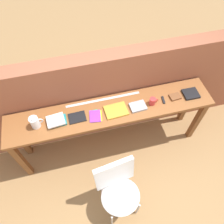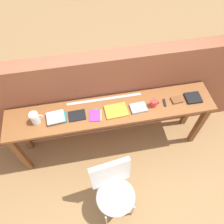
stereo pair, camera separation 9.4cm
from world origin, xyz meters
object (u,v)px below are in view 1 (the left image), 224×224
Objects in this scene: pitcher_white at (35,122)px; pamphlet_pile_colourful at (96,116)px; magazine_cycling at (77,117)px; book_repair_rightmost at (191,94)px; leather_journal_brown at (175,97)px; book_open_centre at (116,111)px; multitool_folded at (163,100)px; book_stack_leftmost at (57,121)px; mug at (153,101)px; chair_white_moulded at (118,189)px.

pitcher_white is 0.67m from pamphlet_pile_colourful.
magazine_cycling is 1.42m from book_repair_rightmost.
leather_journal_brown reaches higher than pamphlet_pile_colourful.
book_open_centre is 2.38× the size of multitool_folded.
pamphlet_pile_colourful is 0.25m from book_open_centre.
book_stack_leftmost is 1.14m from mug.
book_open_centre is 1.40× the size of book_repair_rightmost.
book_stack_leftmost reaches higher than magazine_cycling.
leather_journal_brown reaches higher than chair_white_moulded.
book_stack_leftmost is 1.29m from multitool_folded.
pitcher_white is 1.67m from leather_journal_brown.
leather_journal_brown reaches higher than multitool_folded.
multitool_folded is at bearing 4.17° from mug.
pamphlet_pile_colourful is (0.21, -0.03, -0.00)m from magazine_cycling.
pitcher_white is at bearing 132.80° from chair_white_moulded.
chair_white_moulded is at bearing -143.84° from book_repair_rightmost.
chair_white_moulded is at bearing -128.71° from mug.
mug reaches higher than book_stack_leftmost.
magazine_cycling is 0.75× the size of book_open_centre.
mug is (0.45, 0.00, 0.03)m from book_open_centre.
magazine_cycling is at bearing 176.11° from leather_journal_brown.
magazine_cycling is at bearing -0.30° from book_stack_leftmost.
book_repair_rightmost reaches higher than book_open_centre.
leather_journal_brown is at bearing 4.03° from mug.
book_repair_rightmost is at bearing -0.17° from pitcher_white.
multitool_folded is 0.16m from leather_journal_brown.
chair_white_moulded is at bearing -47.20° from pitcher_white.
leather_journal_brown is at bearing 40.79° from chair_white_moulded.
magazine_cycling is 1.06× the size of pamphlet_pile_colourful.
leather_journal_brown is (0.76, 0.02, 0.00)m from book_open_centre.
leather_journal_brown is (1.00, 0.03, 0.01)m from pamphlet_pile_colourful.
pitcher_white is 1.37m from mug.
pamphlet_pile_colourful is at bearing 179.45° from book_open_centre.
leather_journal_brown is (1.45, 0.00, -0.01)m from book_stack_leftmost.
pitcher_white is at bearing 177.91° from magazine_cycling.
book_stack_leftmost is at bearing 179.14° from mug.
chair_white_moulded is at bearing -105.39° from book_open_centre.
chair_white_moulded is 1.28m from leather_journal_brown.
chair_white_moulded is 0.88m from book_open_centre.
pamphlet_pile_colourful is 1.42× the size of leather_journal_brown.
book_open_centre is at bearing -179.78° from mug.
chair_white_moulded is at bearing -71.96° from magazine_cycling.
book_stack_leftmost is 1.45m from leather_journal_brown.
pamphlet_pile_colourful is 0.99× the size of book_repair_rightmost.
pamphlet_pile_colourful is (-0.07, 0.77, 0.36)m from chair_white_moulded.
mug is at bearing -2.58° from book_open_centre.
chair_white_moulded is 1.08m from mug.
chair_white_moulded is 4.81× the size of pamphlet_pile_colourful.
multitool_folded is at bearing 179.74° from leather_journal_brown.
book_stack_leftmost is 1.65m from book_repair_rightmost.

